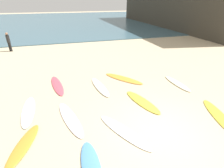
% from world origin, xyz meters
% --- Properties ---
extents(ground_plane, '(120.00, 120.00, 0.00)m').
position_xyz_m(ground_plane, '(0.00, 0.00, 0.00)').
color(ground_plane, '#C6B28E').
extents(ocean_water, '(120.00, 40.00, 0.08)m').
position_xyz_m(ocean_water, '(0.00, 34.68, 0.04)').
color(ocean_water, '#426675').
rests_on(ocean_water, ground_plane).
extents(surfboard_0, '(1.25, 2.62, 0.06)m').
position_xyz_m(surfboard_0, '(2.76, 0.14, 0.03)').
color(surfboard_0, yellow).
rests_on(surfboard_0, ground_plane).
extents(surfboard_1, '(1.16, 2.60, 0.07)m').
position_xyz_m(surfboard_1, '(-3.17, 1.72, 0.03)').
color(surfboard_1, white).
rests_on(surfboard_1, ground_plane).
extents(surfboard_2, '(2.07, 2.38, 0.07)m').
position_xyz_m(surfboard_2, '(0.16, 4.70, 0.03)').
color(surfboard_2, '#F49A35').
rests_on(surfboard_2, ground_plane).
extents(surfboard_3, '(1.60, 2.44, 0.06)m').
position_xyz_m(surfboard_3, '(-1.33, 0.42, 0.03)').
color(surfboard_3, white).
rests_on(surfboard_3, ground_plane).
extents(surfboard_4, '(0.56, 2.05, 0.08)m').
position_xyz_m(surfboard_4, '(-2.72, -0.74, 0.04)').
color(surfboard_4, '#5292DD').
rests_on(surfboard_4, ground_plane).
extents(surfboard_5, '(0.81, 2.41, 0.09)m').
position_xyz_m(surfboard_5, '(-1.43, 4.06, 0.04)').
color(surfboard_5, white).
rests_on(surfboard_5, ground_plane).
extents(surfboard_6, '(0.62, 2.12, 0.08)m').
position_xyz_m(surfboard_6, '(2.90, 3.26, 0.04)').
color(surfboard_6, '#F1ECC2').
rests_on(surfboard_6, ground_plane).
extents(surfboard_7, '(0.94, 2.61, 0.07)m').
position_xyz_m(surfboard_7, '(-3.68, 4.90, 0.04)').
color(surfboard_7, '#DF4F60').
rests_on(surfboard_7, ground_plane).
extents(surfboard_8, '(1.18, 2.34, 0.07)m').
position_xyz_m(surfboard_8, '(0.17, 2.05, 0.04)').
color(surfboard_8, yellow).
rests_on(surfboard_8, ground_plane).
extents(surfboard_9, '(0.63, 2.41, 0.07)m').
position_xyz_m(surfboard_9, '(-4.88, 2.75, 0.03)').
color(surfboard_9, white).
rests_on(surfboard_9, ground_plane).
extents(surfboard_10, '(1.10, 2.06, 0.09)m').
position_xyz_m(surfboard_10, '(-4.74, 0.72, 0.04)').
color(surfboard_10, orange).
rests_on(surfboard_10, ground_plane).
extents(beachgoer_near, '(0.40, 0.40, 1.67)m').
position_xyz_m(beachgoer_near, '(-7.76, 13.14, 0.92)').
color(beachgoer_near, black).
rests_on(beachgoer_near, ground_plane).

